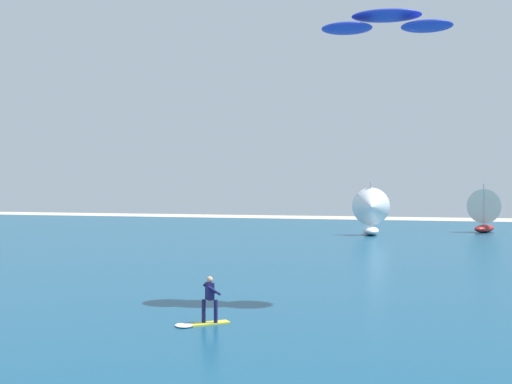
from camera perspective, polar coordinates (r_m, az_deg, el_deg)
The scene contains 5 objects.
ocean at distance 53.90m, azimuth 10.69°, elevation -4.90°, with size 160.00×90.00×0.10m, color navy.
kitesurfer at distance 21.73m, azimuth -4.83°, elevation -10.67°, with size 1.82×1.74×1.67m.
kite at distance 27.15m, azimuth 12.11°, elevation 15.22°, with size 5.70×2.81×0.83m.
sailboat_near_shore at distance 73.42m, azimuth 20.72°, elevation -1.58°, with size 4.32×4.85×5.45m.
sailboat_trailing at distance 64.81m, azimuth 10.72°, elevation -1.73°, with size 4.24×4.91×5.60m.
Camera 1 is at (6.49, -2.84, 4.78)m, focal length 42.81 mm.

